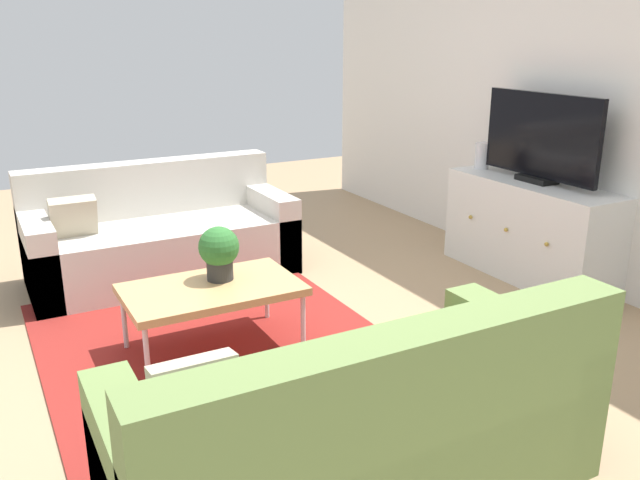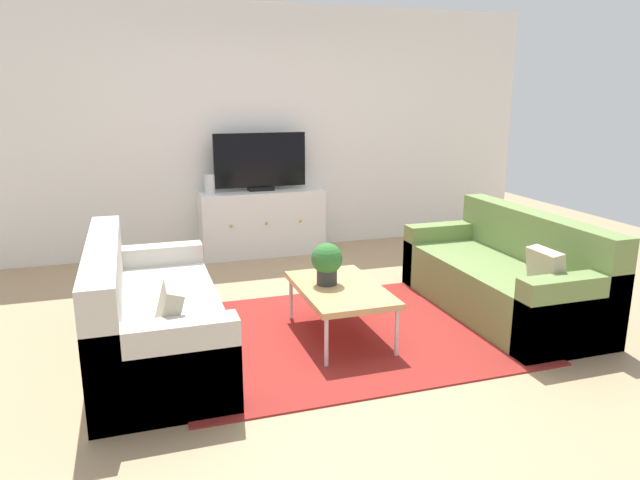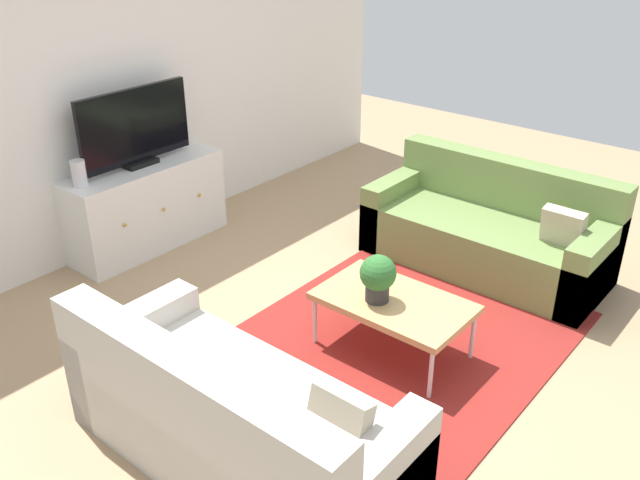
{
  "view_description": "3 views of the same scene",
  "coord_description": "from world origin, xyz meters",
  "px_view_note": "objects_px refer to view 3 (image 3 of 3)",
  "views": [
    {
      "loc": [
        3.24,
        -1.27,
        1.75
      ],
      "look_at": [
        0.0,
        0.48,
        0.58
      ],
      "focal_mm": 37.19,
      "sensor_mm": 36.0,
      "label": 1
    },
    {
      "loc": [
        -1.44,
        -3.97,
        1.77
      ],
      "look_at": [
        0.0,
        0.48,
        0.58
      ],
      "focal_mm": 32.81,
      "sensor_mm": 36.0,
      "label": 2
    },
    {
      "loc": [
        -3.18,
        -2.15,
        2.68
      ],
      "look_at": [
        0.0,
        0.48,
        0.58
      ],
      "focal_mm": 38.32,
      "sensor_mm": 36.0,
      "label": 3
    }
  ],
  "objects_px": {
    "coffee_table": "(394,303)",
    "glass_vase": "(79,173)",
    "flat_screen_tv": "(135,128)",
    "couch_right_side": "(491,232)",
    "potted_plant": "(378,276)",
    "couch_left_side": "(228,425)",
    "tv_console": "(147,206)"
  },
  "relations": [
    {
      "from": "couch_left_side",
      "to": "flat_screen_tv",
      "type": "xyz_separation_m",
      "value": [
        1.33,
        2.39,
        0.75
      ]
    },
    {
      "from": "glass_vase",
      "to": "flat_screen_tv",
      "type": "bearing_deg",
      "value": 2.05
    },
    {
      "from": "couch_right_side",
      "to": "coffee_table",
      "type": "distance_m",
      "value": 1.5
    },
    {
      "from": "glass_vase",
      "to": "potted_plant",
      "type": "bearing_deg",
      "value": -77.49
    },
    {
      "from": "couch_left_side",
      "to": "potted_plant",
      "type": "distance_m",
      "value": 1.33
    },
    {
      "from": "couch_right_side",
      "to": "potted_plant",
      "type": "xyz_separation_m",
      "value": [
        -1.57,
        0.01,
        0.29
      ]
    },
    {
      "from": "tv_console",
      "to": "glass_vase",
      "type": "distance_m",
      "value": 0.72
    },
    {
      "from": "couch_left_side",
      "to": "potted_plant",
      "type": "bearing_deg",
      "value": 0.35
    },
    {
      "from": "couch_right_side",
      "to": "coffee_table",
      "type": "height_order",
      "value": "couch_right_side"
    },
    {
      "from": "tv_console",
      "to": "couch_left_side",
      "type": "bearing_deg",
      "value": -119.32
    },
    {
      "from": "potted_plant",
      "to": "flat_screen_tv",
      "type": "height_order",
      "value": "flat_screen_tv"
    },
    {
      "from": "couch_right_side",
      "to": "glass_vase",
      "type": "distance_m",
      "value": 3.21
    },
    {
      "from": "potted_plant",
      "to": "flat_screen_tv",
      "type": "distance_m",
      "value": 2.43
    },
    {
      "from": "coffee_table",
      "to": "flat_screen_tv",
      "type": "relative_size",
      "value": 0.95
    },
    {
      "from": "potted_plant",
      "to": "glass_vase",
      "type": "bearing_deg",
      "value": 102.51
    },
    {
      "from": "couch_left_side",
      "to": "flat_screen_tv",
      "type": "distance_m",
      "value": 2.84
    },
    {
      "from": "flat_screen_tv",
      "to": "glass_vase",
      "type": "height_order",
      "value": "flat_screen_tv"
    },
    {
      "from": "couch_left_side",
      "to": "glass_vase",
      "type": "bearing_deg",
      "value": 71.91
    },
    {
      "from": "coffee_table",
      "to": "potted_plant",
      "type": "bearing_deg",
      "value": 133.24
    },
    {
      "from": "coffee_table",
      "to": "flat_screen_tv",
      "type": "distance_m",
      "value": 2.55
    },
    {
      "from": "couch_right_side",
      "to": "potted_plant",
      "type": "height_order",
      "value": "couch_right_side"
    },
    {
      "from": "tv_console",
      "to": "glass_vase",
      "type": "bearing_deg",
      "value": 180.0
    },
    {
      "from": "coffee_table",
      "to": "potted_plant",
      "type": "xyz_separation_m",
      "value": [
        -0.08,
        0.08,
        0.2
      ]
    },
    {
      "from": "potted_plant",
      "to": "tv_console",
      "type": "xyz_separation_m",
      "value": [
        0.03,
        2.37,
        -0.21
      ]
    },
    {
      "from": "coffee_table",
      "to": "glass_vase",
      "type": "distance_m",
      "value": 2.56
    },
    {
      "from": "coffee_table",
      "to": "potted_plant",
      "type": "relative_size",
      "value": 3.09
    },
    {
      "from": "tv_console",
      "to": "glass_vase",
      "type": "xyz_separation_m",
      "value": [
        -0.56,
        0.0,
        0.46
      ]
    },
    {
      "from": "tv_console",
      "to": "flat_screen_tv",
      "type": "xyz_separation_m",
      "value": [
        0.0,
        0.02,
        0.67
      ]
    },
    {
      "from": "coffee_table",
      "to": "flat_screen_tv",
      "type": "xyz_separation_m",
      "value": [
        -0.04,
        2.47,
        0.66
      ]
    },
    {
      "from": "couch_right_side",
      "to": "glass_vase",
      "type": "relative_size",
      "value": 9.22
    },
    {
      "from": "coffee_table",
      "to": "tv_console",
      "type": "bearing_deg",
      "value": 90.98
    },
    {
      "from": "couch_right_side",
      "to": "flat_screen_tv",
      "type": "height_order",
      "value": "flat_screen_tv"
    }
  ]
}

